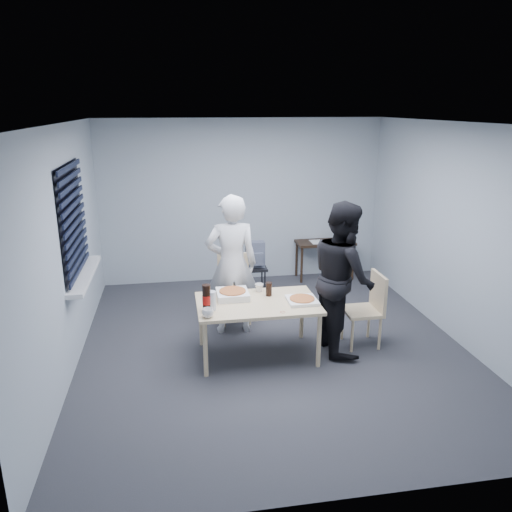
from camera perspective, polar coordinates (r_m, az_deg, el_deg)
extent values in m
plane|color=#323238|center=(6.12, 1.89, -10.16)|extent=(5.00, 5.00, 0.00)
plane|color=white|center=(5.46, 2.16, 14.95)|extent=(5.00, 5.00, 0.00)
plane|color=#A6B0B8|center=(8.06, -1.54, 6.26)|extent=(4.50, 0.00, 4.50)
plane|color=#A6B0B8|center=(3.39, 10.57, -9.35)|extent=(4.50, 0.00, 4.50)
plane|color=#A6B0B8|center=(5.66, -20.89, 0.56)|extent=(0.00, 5.00, 5.00)
plane|color=#A6B0B8|center=(6.48, 21.93, 2.41)|extent=(0.00, 5.00, 5.00)
plane|color=black|center=(5.98, -20.30, 3.93)|extent=(0.00, 1.30, 1.30)
cube|color=black|center=(5.98, -20.02, 3.95)|extent=(0.04, 1.30, 1.25)
cube|color=silver|center=(6.14, -18.99, -2.08)|extent=(0.18, 1.42, 0.05)
cube|color=beige|center=(5.63, 0.17, -5.45)|extent=(1.36, 0.86, 0.04)
cylinder|color=beige|center=(5.37, -5.80, -10.59)|extent=(0.05, 0.05, 0.63)
cylinder|color=beige|center=(6.04, -6.29, -7.38)|extent=(0.05, 0.05, 0.63)
cylinder|color=beige|center=(5.57, 7.20, -9.58)|extent=(0.05, 0.05, 0.63)
cylinder|color=beige|center=(6.22, 5.26, -6.61)|extent=(0.05, 0.05, 0.63)
cube|color=beige|center=(6.62, -2.41, -3.96)|extent=(0.42, 0.42, 0.04)
cube|color=beige|center=(6.72, -2.64, -1.48)|extent=(0.42, 0.04, 0.44)
cylinder|color=beige|center=(6.53, -3.69, -6.42)|extent=(0.03, 0.03, 0.41)
cylinder|color=beige|center=(6.84, -3.99, -5.30)|extent=(0.03, 0.03, 0.41)
cylinder|color=beige|center=(6.57, -0.72, -6.23)|extent=(0.03, 0.03, 0.41)
cylinder|color=beige|center=(6.88, -1.16, -5.14)|extent=(0.03, 0.03, 0.41)
cube|color=beige|center=(6.10, 12.01, -6.20)|extent=(0.42, 0.42, 0.04)
cube|color=beige|center=(6.08, 13.81, -3.96)|extent=(0.04, 0.42, 0.44)
cylinder|color=beige|center=(5.99, 10.93, -8.94)|extent=(0.03, 0.03, 0.41)
cylinder|color=beige|center=(6.28, 9.86, -7.63)|extent=(0.03, 0.03, 0.41)
cylinder|color=beige|center=(6.11, 13.96, -8.61)|extent=(0.03, 0.03, 0.41)
cylinder|color=beige|center=(6.39, 12.76, -7.34)|extent=(0.03, 0.03, 0.41)
imported|color=silver|center=(6.18, -2.79, -1.03)|extent=(0.65, 0.42, 1.77)
imported|color=black|center=(5.82, 9.89, -2.42)|extent=(0.47, 0.86, 1.77)
cube|color=black|center=(8.29, 7.91, 1.54)|extent=(0.95, 0.42, 0.04)
cylinder|color=black|center=(8.11, 5.24, -1.06)|extent=(0.04, 0.04, 0.59)
cylinder|color=black|center=(8.42, 4.66, -0.36)|extent=(0.04, 0.04, 0.59)
cylinder|color=black|center=(8.37, 11.02, -0.74)|extent=(0.04, 0.04, 0.59)
cylinder|color=black|center=(8.67, 10.24, -0.07)|extent=(0.04, 0.04, 0.59)
cube|color=black|center=(7.46, -0.11, -1.38)|extent=(0.34, 0.34, 0.04)
cylinder|color=black|center=(7.40, -0.92, -3.45)|extent=(0.04, 0.04, 0.43)
cylinder|color=black|center=(7.64, -1.21, -2.79)|extent=(0.04, 0.04, 0.43)
cylinder|color=black|center=(7.44, 1.02, -3.33)|extent=(0.04, 0.04, 0.43)
cylinder|color=black|center=(7.67, 0.68, -2.68)|extent=(0.04, 0.04, 0.43)
cube|color=slate|center=(7.40, -0.11, 0.19)|extent=(0.28, 0.15, 0.39)
cube|color=slate|center=(7.31, 0.02, -0.38)|extent=(0.20, 0.06, 0.19)
cube|color=white|center=(5.75, -2.69, -4.59)|extent=(0.36, 0.36, 0.04)
cube|color=white|center=(5.73, -2.70, -4.24)|extent=(0.36, 0.36, 0.04)
cylinder|color=#CC7F38|center=(5.73, -2.70, -4.00)|extent=(0.31, 0.31, 0.01)
cube|color=white|center=(5.65, 5.28, -5.07)|extent=(0.33, 0.33, 0.03)
cylinder|color=#CC7F38|center=(5.64, 5.28, -4.85)|extent=(0.28, 0.28, 0.01)
imported|color=white|center=(5.24, -5.52, -6.50)|extent=(0.17, 0.17, 0.10)
imported|color=white|center=(5.92, 0.37, -3.63)|extent=(0.10, 0.10, 0.09)
cylinder|color=black|center=(5.78, 1.47, -3.80)|extent=(0.09, 0.09, 0.16)
cylinder|color=black|center=(5.36, -5.67, -4.80)|extent=(0.09, 0.09, 0.30)
cylinder|color=red|center=(5.37, -5.66, -4.99)|extent=(0.09, 0.09, 0.10)
cylinder|color=silver|center=(5.40, -5.07, -5.12)|extent=(0.11, 0.11, 0.21)
torus|color=red|center=(5.36, 3.06, -6.42)|extent=(0.07, 0.07, 0.00)
cube|color=white|center=(8.22, 6.97, 1.61)|extent=(0.27, 0.32, 0.00)
cube|color=black|center=(8.34, 9.38, 1.93)|extent=(0.17, 0.14, 0.06)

